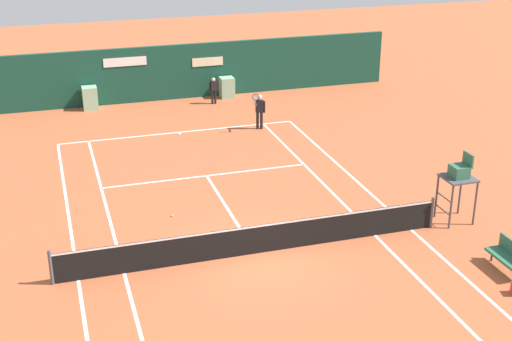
% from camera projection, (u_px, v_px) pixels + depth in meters
% --- Properties ---
extents(ground_plane, '(80.00, 80.00, 0.01)m').
position_uv_depth(ground_plane, '(250.00, 245.00, 22.17)').
color(ground_plane, '#B25633').
extents(tennis_net, '(12.10, 0.10, 1.07)m').
position_uv_depth(tennis_net, '(256.00, 238.00, 21.47)').
color(tennis_net, '#4C4C51').
rests_on(tennis_net, ground_plane).
extents(sponsor_back_wall, '(25.00, 1.02, 2.81)m').
position_uv_depth(sponsor_back_wall, '(157.00, 75.00, 36.13)').
color(sponsor_back_wall, '#144233').
rests_on(sponsor_back_wall, ground_plane).
extents(umpire_chair, '(1.00, 1.00, 2.38)m').
position_uv_depth(umpire_chair, '(459.00, 177.00, 23.14)').
color(umpire_chair, '#47474C').
rests_on(umpire_chair, ground_plane).
extents(player_bench, '(0.54, 1.42, 0.88)m').
position_uv_depth(player_bench, '(509.00, 255.00, 20.52)').
color(player_bench, '#38383D').
rests_on(player_bench, ground_plane).
extents(player_on_baseline, '(0.74, 0.66, 1.82)m').
position_uv_depth(player_on_baseline, '(259.00, 109.00, 32.07)').
color(player_on_baseline, black).
rests_on(player_on_baseline, ground_plane).
extents(ball_kid_left_post, '(0.45, 0.19, 1.36)m').
position_uv_depth(ball_kid_left_post, '(214.00, 89.00, 35.78)').
color(ball_kid_left_post, black).
rests_on(ball_kid_left_post, ground_plane).
extents(tennis_ball_near_service_line, '(0.07, 0.07, 0.07)m').
position_uv_depth(tennis_ball_near_service_line, '(172.00, 216.00, 24.01)').
color(tennis_ball_near_service_line, '#CCE033').
rests_on(tennis_ball_near_service_line, ground_plane).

